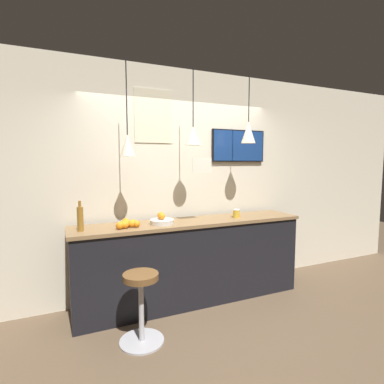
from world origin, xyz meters
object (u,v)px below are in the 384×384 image
bar_stool (141,300)px  mounted_tv (238,146)px  spread_jar (236,213)px  juice_bottle (80,218)px  fruit_bowl (162,220)px

bar_stool → mounted_tv: 2.43m
bar_stool → spread_jar: 1.63m
spread_jar → mounted_tv: size_ratio=0.13×
juice_bottle → mounted_tv: size_ratio=0.38×
bar_stool → juice_bottle: size_ratio=2.14×
mounted_tv → bar_stool: bearing=-150.5°
fruit_bowl → spread_jar: (1.00, -0.00, 0.01)m
bar_stool → mounted_tv: mounted_tv is taller
juice_bottle → mounted_tv: 2.31m
juice_bottle → fruit_bowl: bearing=0.3°
bar_stool → spread_jar: size_ratio=6.29×
fruit_bowl → mounted_tv: mounted_tv is taller
juice_bottle → spread_jar: bearing=-0.0°
spread_jar → fruit_bowl: bearing=179.7°
bar_stool → spread_jar: bearing=21.8°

